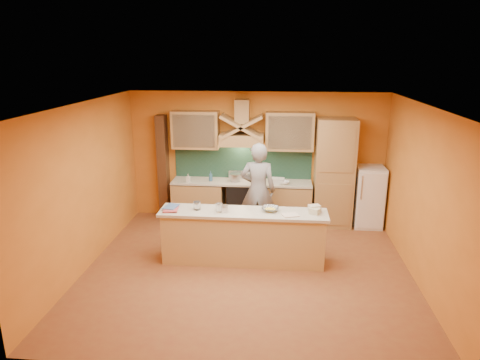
# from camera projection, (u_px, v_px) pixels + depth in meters

# --- Properties ---
(floor) EXTENTS (5.50, 5.00, 0.01)m
(floor) POSITION_uv_depth(u_px,v_px,m) (247.00, 269.00, 7.34)
(floor) COLOR brown
(floor) RESTS_ON ground
(ceiling) EXTENTS (5.50, 5.00, 0.01)m
(ceiling) POSITION_uv_depth(u_px,v_px,m) (248.00, 105.00, 6.54)
(ceiling) COLOR white
(ceiling) RESTS_ON wall_back
(wall_back) EXTENTS (5.50, 0.02, 2.80)m
(wall_back) POSITION_uv_depth(u_px,v_px,m) (256.00, 157.00, 9.33)
(wall_back) COLOR orange
(wall_back) RESTS_ON floor
(wall_front) EXTENTS (5.50, 0.02, 2.80)m
(wall_front) POSITION_uv_depth(u_px,v_px,m) (230.00, 264.00, 4.55)
(wall_front) COLOR orange
(wall_front) RESTS_ON floor
(wall_left) EXTENTS (0.02, 5.00, 2.80)m
(wall_left) POSITION_uv_depth(u_px,v_px,m) (85.00, 187.00, 7.19)
(wall_left) COLOR orange
(wall_left) RESTS_ON floor
(wall_right) EXTENTS (0.02, 5.00, 2.80)m
(wall_right) POSITION_uv_depth(u_px,v_px,m) (423.00, 197.00, 6.70)
(wall_right) COLOR orange
(wall_right) RESTS_ON floor
(base_cabinet_left) EXTENTS (1.10, 0.60, 0.86)m
(base_cabinet_left) POSITION_uv_depth(u_px,v_px,m) (199.00, 201.00, 9.43)
(base_cabinet_left) COLOR #A9814D
(base_cabinet_left) RESTS_ON floor
(base_cabinet_right) EXTENTS (1.10, 0.60, 0.86)m
(base_cabinet_right) POSITION_uv_depth(u_px,v_px,m) (285.00, 204.00, 9.26)
(base_cabinet_right) COLOR #A9814D
(base_cabinet_right) RESTS_ON floor
(counter_top) EXTENTS (3.00, 0.62, 0.04)m
(counter_top) POSITION_uv_depth(u_px,v_px,m) (242.00, 182.00, 9.21)
(counter_top) COLOR #B5AB99
(counter_top) RESTS_ON base_cabinet_left
(stove) EXTENTS (0.60, 0.58, 0.90)m
(stove) POSITION_uv_depth(u_px,v_px,m) (242.00, 202.00, 9.34)
(stove) COLOR black
(stove) RESTS_ON floor
(backsplash) EXTENTS (3.00, 0.03, 0.70)m
(backsplash) POSITION_uv_depth(u_px,v_px,m) (243.00, 163.00, 9.38)
(backsplash) COLOR #19382B
(backsplash) RESTS_ON wall_back
(range_hood) EXTENTS (0.92, 0.50, 0.24)m
(range_hood) POSITION_uv_depth(u_px,v_px,m) (242.00, 140.00, 9.00)
(range_hood) COLOR #A9814D
(range_hood) RESTS_ON wall_back
(hood_chimney) EXTENTS (0.30, 0.30, 0.50)m
(hood_chimney) POSITION_uv_depth(u_px,v_px,m) (242.00, 111.00, 8.93)
(hood_chimney) COLOR #A9814D
(hood_chimney) RESTS_ON wall_back
(upper_cabinet_left) EXTENTS (1.00, 0.35, 0.80)m
(upper_cabinet_left) POSITION_uv_depth(u_px,v_px,m) (195.00, 130.00, 9.11)
(upper_cabinet_left) COLOR #A9814D
(upper_cabinet_left) RESTS_ON wall_back
(upper_cabinet_right) EXTENTS (1.00, 0.35, 0.80)m
(upper_cabinet_right) POSITION_uv_depth(u_px,v_px,m) (290.00, 131.00, 8.93)
(upper_cabinet_right) COLOR #A9814D
(upper_cabinet_right) RESTS_ON wall_back
(pantry_column) EXTENTS (0.80, 0.60, 2.30)m
(pantry_column) POSITION_uv_depth(u_px,v_px,m) (334.00, 173.00, 8.97)
(pantry_column) COLOR #A9814D
(pantry_column) RESTS_ON floor
(fridge) EXTENTS (0.58, 0.60, 1.30)m
(fridge) POSITION_uv_depth(u_px,v_px,m) (368.00, 197.00, 9.04)
(fridge) COLOR white
(fridge) RESTS_ON floor
(trim_column_left) EXTENTS (0.20, 0.30, 2.30)m
(trim_column_left) POSITION_uv_depth(u_px,v_px,m) (163.00, 167.00, 9.44)
(trim_column_left) COLOR #472816
(trim_column_left) RESTS_ON floor
(island_body) EXTENTS (2.80, 0.55, 0.88)m
(island_body) POSITION_uv_depth(u_px,v_px,m) (243.00, 238.00, 7.51)
(island_body) COLOR tan
(island_body) RESTS_ON floor
(island_top) EXTENTS (2.90, 0.62, 0.05)m
(island_top) POSITION_uv_depth(u_px,v_px,m) (243.00, 213.00, 7.37)
(island_top) COLOR #B5AB99
(island_top) RESTS_ON island_body
(person) EXTENTS (0.73, 0.50, 1.91)m
(person) POSITION_uv_depth(u_px,v_px,m) (258.00, 190.00, 8.48)
(person) COLOR gray
(person) RESTS_ON floor
(pot_large) EXTENTS (0.27, 0.27, 0.18)m
(pot_large) POSITION_uv_depth(u_px,v_px,m) (235.00, 178.00, 9.18)
(pot_large) COLOR #B4B4BB
(pot_large) RESTS_ON stove
(pot_small) EXTENTS (0.24, 0.24, 0.13)m
(pot_small) POSITION_uv_depth(u_px,v_px,m) (252.00, 178.00, 9.30)
(pot_small) COLOR #ACACB3
(pot_small) RESTS_ON stove
(soap_bottle_a) EXTENTS (0.09, 0.09, 0.18)m
(soap_bottle_a) POSITION_uv_depth(u_px,v_px,m) (188.00, 178.00, 9.13)
(soap_bottle_a) COLOR beige
(soap_bottle_a) RESTS_ON counter_top
(soap_bottle_b) EXTENTS (0.11, 0.11, 0.22)m
(soap_bottle_b) POSITION_uv_depth(u_px,v_px,m) (211.00, 176.00, 9.19)
(soap_bottle_b) COLOR #2F5C81
(soap_bottle_b) RESTS_ON counter_top
(bowl_back) EXTENTS (0.25, 0.25, 0.07)m
(bowl_back) POSITION_uv_depth(u_px,v_px,m) (284.00, 183.00, 8.99)
(bowl_back) COLOR white
(bowl_back) RESTS_ON counter_top
(dish_rack) EXTENTS (0.31, 0.26, 0.10)m
(dish_rack) POSITION_uv_depth(u_px,v_px,m) (277.00, 181.00, 9.07)
(dish_rack) COLOR silver
(dish_rack) RESTS_ON counter_top
(book_lower) EXTENTS (0.28, 0.36, 0.03)m
(book_lower) POSITION_uv_depth(u_px,v_px,m) (164.00, 209.00, 7.43)
(book_lower) COLOR #BF4448
(book_lower) RESTS_ON island_top
(book_upper) EXTENTS (0.27, 0.33, 0.02)m
(book_upper) POSITION_uv_depth(u_px,v_px,m) (165.00, 206.00, 7.52)
(book_upper) COLOR #425E91
(book_upper) RESTS_ON island_top
(jar_large) EXTENTS (0.14, 0.14, 0.14)m
(jar_large) POSITION_uv_depth(u_px,v_px,m) (197.00, 206.00, 7.43)
(jar_large) COLOR white
(jar_large) RESTS_ON island_top
(jar_small) EXTENTS (0.11, 0.11, 0.15)m
(jar_small) POSITION_uv_depth(u_px,v_px,m) (219.00, 208.00, 7.32)
(jar_small) COLOR silver
(jar_small) RESTS_ON island_top
(kitchen_scale) EXTENTS (0.14, 0.14, 0.10)m
(kitchen_scale) POSITION_uv_depth(u_px,v_px,m) (224.00, 209.00, 7.33)
(kitchen_scale) COLOR silver
(kitchen_scale) RESTS_ON island_top
(mixing_bowl) EXTENTS (0.34, 0.34, 0.07)m
(mixing_bowl) POSITION_uv_depth(u_px,v_px,m) (270.00, 209.00, 7.38)
(mixing_bowl) COLOR white
(mixing_bowl) RESTS_ON island_top
(cloth) EXTENTS (0.32, 0.28, 0.02)m
(cloth) POSITION_uv_depth(u_px,v_px,m) (290.00, 215.00, 7.18)
(cloth) COLOR beige
(cloth) RESTS_ON island_top
(grocery_bag_a) EXTENTS (0.23, 0.21, 0.12)m
(grocery_bag_a) POSITION_uv_depth(u_px,v_px,m) (314.00, 209.00, 7.32)
(grocery_bag_a) COLOR beige
(grocery_bag_a) RESTS_ON island_top
(grocery_bag_b) EXTENTS (0.21, 0.20, 0.10)m
(grocery_bag_b) POSITION_uv_depth(u_px,v_px,m) (314.00, 211.00, 7.23)
(grocery_bag_b) COLOR beige
(grocery_bag_b) RESTS_ON island_top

